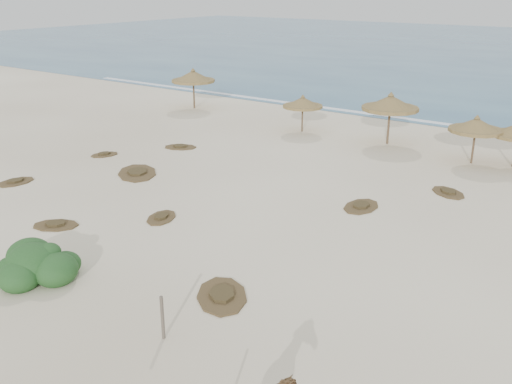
% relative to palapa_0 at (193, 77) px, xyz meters
% --- Properties ---
extents(ground, '(160.00, 160.00, 0.00)m').
position_rel_palapa_0_xyz_m(ground, '(17.72, -20.07, -2.39)').
color(ground, white).
rests_on(ground, ground).
extents(foam_line, '(70.00, 0.60, 0.01)m').
position_rel_palapa_0_xyz_m(foam_line, '(17.72, 5.93, -2.39)').
color(foam_line, silver).
rests_on(foam_line, ground).
extents(palapa_0, '(4.18, 4.18, 3.08)m').
position_rel_palapa_0_xyz_m(palapa_0, '(0.00, 0.00, 0.00)').
color(palapa_0, brown).
rests_on(palapa_0, ground).
extents(palapa_1, '(3.21, 3.21, 2.43)m').
position_rel_palapa_0_xyz_m(palapa_1, '(10.63, -1.50, -0.51)').
color(palapa_1, brown).
rests_on(palapa_1, ground).
extents(palapa_2, '(4.33, 4.33, 3.14)m').
position_rel_palapa_0_xyz_m(palapa_2, '(16.39, -1.08, 0.05)').
color(palapa_2, brown).
rests_on(palapa_2, ground).
extents(palapa_3, '(3.30, 3.30, 2.65)m').
position_rel_palapa_0_xyz_m(palapa_3, '(21.68, -2.15, -0.34)').
color(palapa_3, brown).
rests_on(palapa_3, ground).
extents(fence_post_near, '(0.10, 0.10, 1.30)m').
position_rel_palapa_0_xyz_m(fence_post_near, '(19.54, -23.51, -1.74)').
color(fence_post_near, brown).
rests_on(fence_post_near, ground).
extents(bush, '(3.01, 2.65, 1.35)m').
position_rel_palapa_0_xyz_m(bush, '(13.67, -23.44, -1.95)').
color(bush, '#2A5625').
rests_on(bush, ground).
extents(scrub_0, '(1.39, 1.95, 0.16)m').
position_rel_palapa_0_xyz_m(scrub_0, '(4.57, -18.32, -2.34)').
color(scrub_0, brown).
rests_on(scrub_0, ground).
extents(scrub_1, '(3.50, 3.41, 0.16)m').
position_rel_palapa_0_xyz_m(scrub_1, '(8.35, -13.90, -2.34)').
color(scrub_1, brown).
rests_on(scrub_1, ground).
extents(scrub_2, '(1.63, 1.96, 0.16)m').
position_rel_palapa_0_xyz_m(scrub_2, '(13.52, -17.45, -2.34)').
color(scrub_2, brown).
rests_on(scrub_2, ground).
extents(scrub_3, '(1.36, 2.07, 0.16)m').
position_rel_palapa_0_xyz_m(scrub_3, '(19.68, -11.51, -2.34)').
color(scrub_3, brown).
rests_on(scrub_3, ground).
extents(scrub_6, '(2.27, 1.98, 0.16)m').
position_rel_palapa_0_xyz_m(scrub_6, '(6.82, -9.01, -2.34)').
color(scrub_6, brown).
rests_on(scrub_6, ground).
extents(scrub_7, '(2.21, 2.08, 0.16)m').
position_rel_palapa_0_xyz_m(scrub_7, '(22.19, -7.60, -2.34)').
color(scrub_7, brown).
rests_on(scrub_7, ground).
extents(scrub_8, '(1.52, 1.81, 0.16)m').
position_rel_palapa_0_xyz_m(scrub_8, '(4.41, -12.67, -2.34)').
color(scrub_8, brown).
rests_on(scrub_8, ground).
extents(scrub_9, '(2.78, 2.83, 0.16)m').
position_rel_palapa_0_xyz_m(scrub_9, '(19.46, -20.88, -2.34)').
color(scrub_9, brown).
rests_on(scrub_9, ground).
extents(scrub_11, '(2.20, 1.98, 0.16)m').
position_rel_palapa_0_xyz_m(scrub_11, '(10.63, -20.46, -2.34)').
color(scrub_11, brown).
rests_on(scrub_11, ground).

